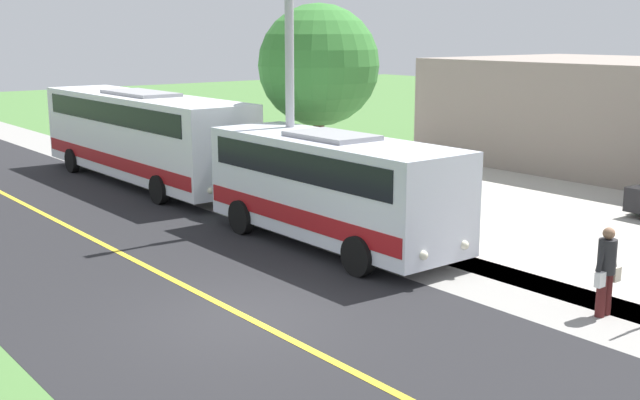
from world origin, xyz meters
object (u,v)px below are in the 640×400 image
object	(u,v)px
pedestrian_with_bags	(606,269)
shuttle_bus_front	(331,184)
street_light_pole	(286,76)
tree_curbside	(319,66)
transit_bus_rear	(142,133)

from	to	relation	value
pedestrian_with_bags	shuttle_bus_front	bearing A→B (deg)	-83.22
pedestrian_with_bags	street_light_pole	bearing A→B (deg)	-87.45
street_light_pole	tree_curbside	bearing A→B (deg)	-144.98
shuttle_bus_front	pedestrian_with_bags	distance (m)	7.09
shuttle_bus_front	transit_bus_rear	distance (m)	10.48
transit_bus_rear	tree_curbside	xyz separation A→B (m)	(-2.88, 6.27, 2.45)
shuttle_bus_front	street_light_pole	bearing A→B (deg)	-99.64
pedestrian_with_bags	street_light_pole	size ratio (longest dim) A/B	0.23
pedestrian_with_bags	tree_curbside	bearing A→B (deg)	-100.67
tree_curbside	shuttle_bus_front	bearing A→B (deg)	55.01
pedestrian_with_bags	street_light_pole	distance (m)	9.96
shuttle_bus_front	transit_bus_rear	size ratio (longest dim) A/B	0.66
pedestrian_with_bags	transit_bus_rear	bearing A→B (deg)	-87.49
pedestrian_with_bags	tree_curbside	world-z (taller)	tree_curbside
pedestrian_with_bags	tree_curbside	xyz separation A→B (m)	(-2.11, -11.22, 3.28)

